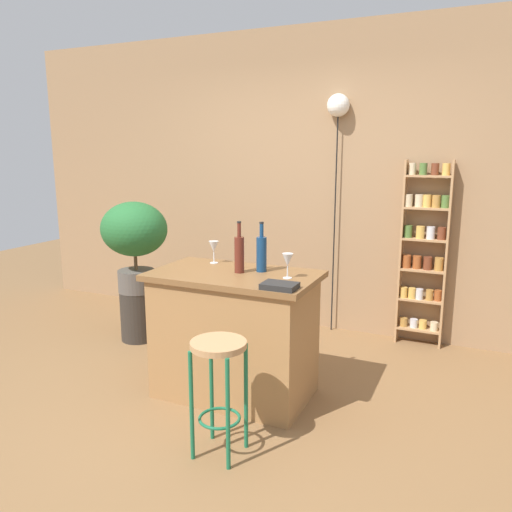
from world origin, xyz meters
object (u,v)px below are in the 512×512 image
bar_stool (219,372)px  spice_shelf (424,250)px  cookbook (280,286)px  pendant_globe_light (338,110)px  plant_stool (138,315)px  potted_plant (134,235)px  wine_glass_center (214,247)px  wine_glass_left (288,261)px  bottle_sauce_amber (239,253)px  bottle_vinegar (261,253)px

bar_stool → spice_shelf: (0.82, 2.20, 0.36)m
cookbook → pendant_globe_light: bearing=94.9°
spice_shelf → plant_stool: size_ratio=3.58×
bar_stool → potted_plant: size_ratio=0.84×
potted_plant → bar_stool: bearing=-39.8°
bar_stool → wine_glass_center: size_ratio=4.10×
potted_plant → wine_glass_left: potted_plant is taller
potted_plant → bottle_sauce_amber: 1.42m
spice_shelf → bottle_sauce_amber: (-1.04, -1.49, 0.16)m
pendant_globe_light → bar_stool: bearing=-90.5°
bottle_vinegar → wine_glass_center: 0.43m
plant_stool → bottle_vinegar: 1.69m
bottle_sauce_amber → wine_glass_left: (0.35, -0.01, -0.02)m
pendant_globe_light → plant_stool: bearing=-148.2°
plant_stool → cookbook: (1.70, -0.83, 0.67)m
bottle_vinegar → bottle_sauce_amber: bottle_sauce_amber is taller
wine_glass_left → pendant_globe_light: size_ratio=0.08×
bar_stool → bottle_vinegar: 0.96m
potted_plant → wine_glass_left: 1.75m
potted_plant → cookbook: size_ratio=3.84×
bottle_vinegar → pendant_globe_light: pendant_globe_light is taller
spice_shelf → pendant_globe_light: (-0.80, 0.02, 1.19)m
bar_stool → plant_stool: bearing=140.2°
wine_glass_center → cookbook: size_ratio=0.78×
spice_shelf → bottle_vinegar: bearing=-123.0°
bar_stool → bottle_sauce_amber: bottle_sauce_amber is taller
bar_stool → wine_glass_center: wine_glass_center is taller
potted_plant → bottle_sauce_amber: (1.30, -0.56, 0.05)m
plant_stool → bottle_sauce_amber: bearing=-23.3°
wine_glass_center → pendant_globe_light: 1.77m
bar_stool → bottle_vinegar: size_ratio=1.97×
spice_shelf → bottle_vinegar: size_ratio=4.73×
bottle_sauce_amber → plant_stool: bearing=156.7°
plant_stool → bottle_vinegar: (1.43, -0.47, 0.78)m
wine_glass_left → cookbook: wine_glass_left is taller
bottle_sauce_amber → wine_glass_center: bearing=148.2°
pendant_globe_light → wine_glass_center: bearing=-111.9°
wine_glass_left → pendant_globe_light: pendant_globe_light is taller
bottle_vinegar → wine_glass_left: (0.23, -0.10, -0.01)m
bottle_sauce_amber → cookbook: size_ratio=1.67×
potted_plant → bottle_sauce_amber: potted_plant is taller
plant_stool → cookbook: 2.01m
bottle_vinegar → bottle_sauce_amber: bearing=-144.1°
wine_glass_left → pendant_globe_light: 1.86m
cookbook → pendant_globe_light: size_ratio=0.10×
plant_stool → pendant_globe_light: pendant_globe_light is taller
plant_stool → spice_shelf: bearing=21.7°
bar_stool → cookbook: (0.18, 0.44, 0.41)m
wine_glass_left → bottle_vinegar: bearing=155.6°
bottle_vinegar → pendant_globe_light: 1.76m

